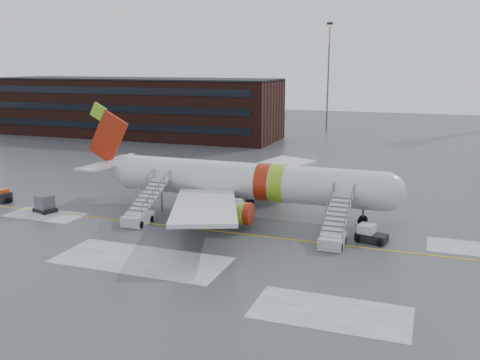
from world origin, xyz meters
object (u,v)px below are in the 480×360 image
at_px(airstair_fwd, 334,232).
at_px(baggage_tractor, 3,196).
at_px(airstair_aft, 142,212).
at_px(uld_container, 45,204).
at_px(pushback_tug, 370,234).
at_px(airliner, 238,181).

relative_size(airstair_fwd, baggage_tractor, 2.64).
bearing_deg(airstair_aft, uld_container, -178.90).
relative_size(uld_container, baggage_tractor, 0.89).
bearing_deg(airstair_aft, pushback_tug, 4.37).
relative_size(airliner, pushback_tug, 11.92).
relative_size(airliner, uld_container, 13.54).
height_order(airstair_aft, baggage_tractor, airstair_aft).
bearing_deg(airstair_fwd, uld_container, -179.58).
distance_m(airstair_aft, baggage_tractor, 19.03).
bearing_deg(airstair_aft, airliner, 40.07).
height_order(uld_container, baggage_tractor, uld_container).
bearing_deg(pushback_tug, airstair_aft, -175.63).
relative_size(airliner, airstair_fwd, 4.55).
distance_m(airstair_fwd, baggage_tractor, 38.07).
bearing_deg(baggage_tractor, pushback_tug, 0.06).
xyz_separation_m(airstair_fwd, airstair_aft, (-19.08, 0.00, 0.00)).
xyz_separation_m(airstair_aft, pushback_tug, (21.95, 1.68, -0.39)).
distance_m(pushback_tug, uld_container, 33.53).
distance_m(airliner, airstair_fwd, 13.27).
bearing_deg(airliner, baggage_tractor, -169.61).
distance_m(airliner, baggage_tractor, 27.31).
distance_m(airliner, pushback_tug, 15.23).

